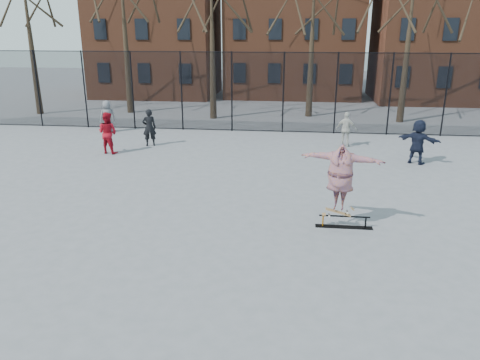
# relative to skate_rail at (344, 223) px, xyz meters

# --- Properties ---
(ground) EXTENTS (100.00, 100.00, 0.00)m
(ground) POSITION_rel_skate_rail_xyz_m (-3.22, -1.14, -0.13)
(ground) COLOR slate
(skate_rail) EXTENTS (1.52, 0.23, 0.33)m
(skate_rail) POSITION_rel_skate_rail_xyz_m (0.00, 0.00, 0.00)
(skate_rail) COLOR black
(skate_rail) RESTS_ON ground
(skateboard) EXTENTS (0.75, 0.18, 0.09)m
(skateboard) POSITION_rel_skate_rail_xyz_m (-0.18, 0.00, 0.25)
(skateboard) COLOR olive
(skateboard) RESTS_ON skate_rail
(skater) EXTENTS (2.24, 1.06, 1.76)m
(skater) POSITION_rel_skate_rail_xyz_m (-0.18, 0.00, 1.17)
(skater) COLOR #5D388D
(skater) RESTS_ON skateboard
(bystander_grey) EXTENTS (0.94, 0.89, 1.62)m
(bystander_grey) POSITION_rel_skate_rail_xyz_m (-10.88, 10.86, 0.68)
(bystander_grey) COLOR slate
(bystander_grey) RESTS_ON ground
(bystander_black) EXTENTS (0.71, 0.59, 1.67)m
(bystander_black) POSITION_rel_skate_rail_xyz_m (-7.89, 8.26, 0.70)
(bystander_black) COLOR black
(bystander_black) RESTS_ON ground
(bystander_red) EXTENTS (0.98, 0.85, 1.75)m
(bystander_red) POSITION_rel_skate_rail_xyz_m (-9.24, 6.79, 0.75)
(bystander_red) COLOR #A40E1C
(bystander_red) RESTS_ON ground
(bystander_white) EXTENTS (0.99, 0.66, 1.56)m
(bystander_white) POSITION_rel_skate_rail_xyz_m (0.90, 9.14, 0.65)
(bystander_white) COLOR #B8B4AA
(bystander_white) RESTS_ON ground
(bystander_navy) EXTENTS (1.67, 1.27, 1.75)m
(bystander_navy) POSITION_rel_skate_rail_xyz_m (3.39, 6.64, 0.75)
(bystander_navy) COLOR #171C2F
(bystander_navy) RESTS_ON ground
(fence) EXTENTS (34.03, 0.07, 4.00)m
(fence) POSITION_rel_skate_rail_xyz_m (-3.24, 11.86, 1.92)
(fence) COLOR black
(fence) RESTS_ON ground
(rowhouses) EXTENTS (29.00, 7.00, 13.00)m
(rowhouses) POSITION_rel_skate_rail_xyz_m (-2.50, 24.86, 5.93)
(rowhouses) COLOR brown
(rowhouses) RESTS_ON ground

